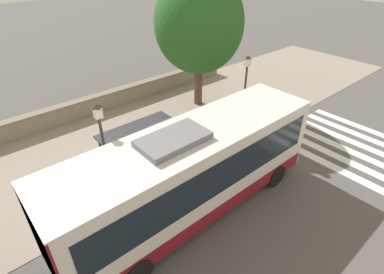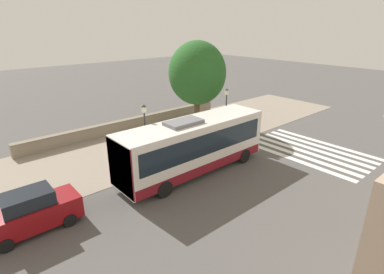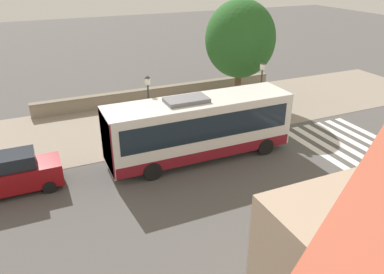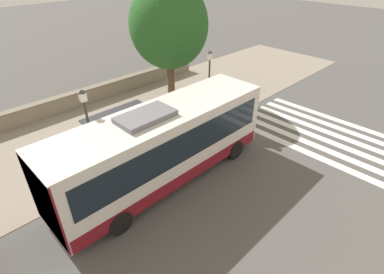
% 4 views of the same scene
% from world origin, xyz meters
% --- Properties ---
extents(ground_plane, '(120.00, 120.00, 0.00)m').
position_xyz_m(ground_plane, '(0.00, 0.00, 0.00)').
color(ground_plane, '#514F4C').
rests_on(ground_plane, ground).
extents(sidewalk_plaza, '(9.00, 44.00, 0.02)m').
position_xyz_m(sidewalk_plaza, '(-4.50, 0.00, 0.01)').
color(sidewalk_plaza, gray).
rests_on(sidewalk_plaza, ground).
extents(crosswalk_stripes, '(9.00, 5.25, 0.01)m').
position_xyz_m(crosswalk_stripes, '(5.00, 7.88, 0.00)').
color(crosswalk_stripes, silver).
rests_on(crosswalk_stripes, ground).
extents(stone_wall, '(0.60, 20.00, 1.08)m').
position_xyz_m(stone_wall, '(-8.55, 0.00, 0.55)').
color(stone_wall, gray).
rests_on(stone_wall, ground).
extents(bus, '(2.75, 10.51, 3.74)m').
position_xyz_m(bus, '(1.72, -1.34, 1.93)').
color(bus, silver).
rests_on(bus, ground).
extents(bus_shelter, '(1.64, 3.36, 2.44)m').
position_xyz_m(bus_shelter, '(-1.39, -1.62, 2.02)').
color(bus_shelter, '#2D2D33').
rests_on(bus_shelter, ground).
extents(pedestrian, '(0.34, 0.22, 1.57)m').
position_xyz_m(pedestrian, '(0.10, 3.17, 0.91)').
color(pedestrian, '#2D3347').
rests_on(pedestrian, ground).
extents(bench, '(0.40, 1.83, 0.88)m').
position_xyz_m(bench, '(-4.38, -0.11, 0.48)').
color(bench, maroon).
rests_on(bench, ground).
extents(street_lamp_near, '(0.28, 0.28, 4.57)m').
position_xyz_m(street_lamp_near, '(-0.36, -3.58, 2.70)').
color(street_lamp_near, '#2D332D').
rests_on(street_lamp_near, ground).
extents(street_lamp_far, '(0.28, 0.28, 4.50)m').
position_xyz_m(street_lamp_far, '(-0.64, 4.21, 2.66)').
color(street_lamp_far, '#2D332D').
rests_on(street_lamp_far, ground).
extents(shade_tree, '(5.22, 5.22, 7.94)m').
position_xyz_m(shade_tree, '(-5.24, 5.21, 5.04)').
color(shade_tree, brown).
rests_on(shade_tree, ground).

